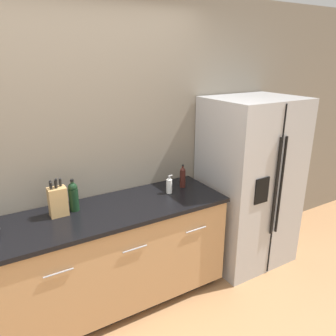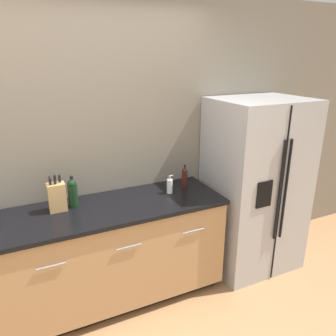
# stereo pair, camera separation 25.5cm
# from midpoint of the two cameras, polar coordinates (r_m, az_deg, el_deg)

# --- Properties ---
(wall_back) EXTENTS (10.00, 0.05, 2.60)m
(wall_back) POSITION_cam_midpoint_polar(r_m,az_deg,el_deg) (2.83, -19.75, 1.89)
(wall_back) COLOR gray
(wall_back) RESTS_ON ground_plane
(counter_unit) EXTENTS (2.37, 0.64, 0.92)m
(counter_unit) POSITION_cam_midpoint_polar(r_m,az_deg,el_deg) (2.88, -16.43, -15.95)
(counter_unit) COLOR black
(counter_unit) RESTS_ON ground_plane
(refrigerator) EXTENTS (0.87, 0.73, 1.71)m
(refrigerator) POSITION_cam_midpoint_polar(r_m,az_deg,el_deg) (3.39, 11.84, -2.58)
(refrigerator) COLOR #B2B2B5
(refrigerator) RESTS_ON ground_plane
(knife_block) EXTENTS (0.13, 0.10, 0.31)m
(knife_block) POSITION_cam_midpoint_polar(r_m,az_deg,el_deg) (2.66, -21.29, -5.44)
(knife_block) COLOR tan
(knife_block) RESTS_ON counter_unit
(wine_bottle) EXTENTS (0.08, 0.08, 0.26)m
(wine_bottle) POSITION_cam_midpoint_polar(r_m,az_deg,el_deg) (2.70, -18.77, -4.69)
(wine_bottle) COLOR black
(wine_bottle) RESTS_ON counter_unit
(soap_dispenser) EXTENTS (0.06, 0.05, 0.17)m
(soap_dispenser) POSITION_cam_midpoint_polar(r_m,az_deg,el_deg) (2.90, -2.31, -3.17)
(soap_dispenser) COLOR white
(soap_dispenser) RESTS_ON counter_unit
(oil_bottle) EXTENTS (0.05, 0.05, 0.22)m
(oil_bottle) POSITION_cam_midpoint_polar(r_m,az_deg,el_deg) (3.02, 0.16, -1.60)
(oil_bottle) COLOR #3D1914
(oil_bottle) RESTS_ON counter_unit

